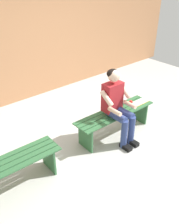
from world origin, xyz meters
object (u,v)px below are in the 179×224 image
at_px(bench_far, 4,172).
at_px(book_open, 139,102).
at_px(bench_near, 115,117).
at_px(apple, 131,102).
at_px(person_seated, 117,104).

distance_m(bench_far, book_open, 2.66).
relative_size(bench_near, apple, 22.40).
xyz_separation_m(bench_near, bench_far, (2.08, -0.00, -0.00)).
xyz_separation_m(bench_near, apple, (-0.43, -0.02, 0.15)).
xyz_separation_m(bench_near, person_seated, (0.08, 0.10, 0.35)).
distance_m(bench_near, apple, 0.46).
relative_size(bench_far, book_open, 3.84).
distance_m(bench_far, apple, 2.52).
bearing_deg(apple, person_seated, 13.90).
bearing_deg(apple, bench_near, 3.32).
xyz_separation_m(bench_near, book_open, (-0.58, 0.06, 0.12)).
height_order(bench_far, apple, apple).
xyz_separation_m(bench_far, person_seated, (-2.00, 0.10, 0.35)).
bearing_deg(apple, book_open, 151.31).
height_order(bench_near, person_seated, person_seated).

